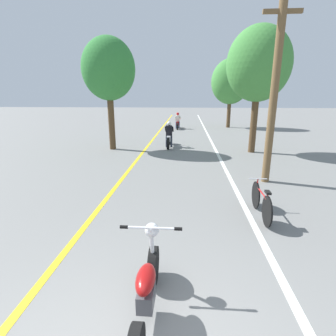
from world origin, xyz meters
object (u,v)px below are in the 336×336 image
at_px(roadside_tree_left, 108,70).
at_px(motorcycle_rider_far, 178,123).
at_px(motorcycle_foreground, 147,289).
at_px(bicycle_parked, 261,202).
at_px(utility_pole, 274,90).
at_px(roadside_tree_right_near, 259,65).
at_px(roadside_tree_right_far, 231,82).
at_px(motorcycle_rider_lead, 169,137).

distance_m(roadside_tree_left, motorcycle_rider_far, 10.14).
height_order(roadside_tree_left, motorcycle_foreground, roadside_tree_left).
height_order(motorcycle_foreground, bicycle_parked, motorcycle_foreground).
relative_size(utility_pole, roadside_tree_right_near, 0.96).
height_order(roadside_tree_right_near, motorcycle_rider_far, roadside_tree_right_near).
distance_m(roadside_tree_right_far, bicycle_parked, 18.34).
xyz_separation_m(roadside_tree_right_near, roadside_tree_right_far, (0.37, 10.52, -0.26)).
bearing_deg(roadside_tree_right_near, motorcycle_rider_lead, 165.22).
xyz_separation_m(motorcycle_rider_lead, motorcycle_rider_far, (0.18, 8.13, -0.00)).
xyz_separation_m(roadside_tree_left, motorcycle_rider_far, (3.11, 9.01, -3.46)).
distance_m(roadside_tree_right_near, motorcycle_foreground, 11.72).
bearing_deg(motorcycle_foreground, bicycle_parked, 54.01).
height_order(utility_pole, roadside_tree_right_near, roadside_tree_right_near).
distance_m(motorcycle_rider_lead, motorcycle_rider_far, 8.14).
bearing_deg(roadside_tree_right_far, utility_pole, -93.76).
height_order(utility_pole, motorcycle_rider_lead, utility_pole).
height_order(roadside_tree_right_near, bicycle_parked, roadside_tree_right_near).
bearing_deg(roadside_tree_right_near, bicycle_parked, -101.41).
distance_m(roadside_tree_right_far, motorcycle_rider_lead, 10.99).
bearing_deg(roadside_tree_left, utility_pole, -37.15).
relative_size(motorcycle_foreground, bicycle_parked, 1.19).
xyz_separation_m(utility_pole, motorcycle_rider_lead, (-3.61, 5.83, -2.39)).
distance_m(utility_pole, motorcycle_rider_far, 14.58).
bearing_deg(motorcycle_foreground, motorcycle_rider_far, 90.96).
bearing_deg(motorcycle_rider_lead, roadside_tree_right_far, 63.87).
height_order(roadside_tree_right_far, roadside_tree_left, roadside_tree_right_far).
relative_size(utility_pole, motorcycle_foreground, 2.85).
bearing_deg(roadside_tree_right_far, motorcycle_foreground, -101.06).
height_order(roadside_tree_right_far, motorcycle_rider_far, roadside_tree_right_far).
relative_size(motorcycle_foreground, motorcycle_rider_lead, 0.93).
relative_size(roadside_tree_left, motorcycle_rider_far, 2.83).
bearing_deg(roadside_tree_right_near, motorcycle_rider_far, 113.70).
distance_m(roadside_tree_left, bicycle_parked, 10.18).
bearing_deg(roadside_tree_right_near, motorcycle_foreground, -109.61).
bearing_deg(motorcycle_rider_far, motorcycle_foreground, -89.04).
distance_m(motorcycle_foreground, motorcycle_rider_lead, 11.60).
distance_m(utility_pole, roadside_tree_left, 8.28).
xyz_separation_m(utility_pole, motorcycle_rider_far, (-3.43, 13.97, -2.39)).
bearing_deg(roadside_tree_left, bicycle_parked, -53.32).
xyz_separation_m(roadside_tree_right_near, motorcycle_rider_far, (-4.06, 9.25, -3.61)).
distance_m(roadside_tree_right_near, motorcycle_rider_far, 10.73).
bearing_deg(roadside_tree_left, motorcycle_rider_lead, 16.57).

